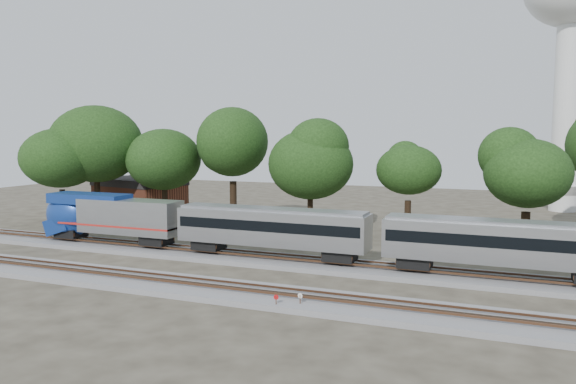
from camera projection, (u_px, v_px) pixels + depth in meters
name	position (u px, v px, depth m)	size (l,w,h in m)	color
ground	(244.00, 279.00, 43.13)	(160.00, 160.00, 0.00)	#383328
track_far	(274.00, 260.00, 48.64)	(160.00, 5.00, 0.73)	slate
track_near	(218.00, 290.00, 39.41)	(160.00, 5.00, 0.73)	slate
switch_stand_red	(276.00, 300.00, 35.47)	(0.32, 0.08, 1.02)	#512D19
switch_stand_white	(300.00, 299.00, 35.59)	(0.34, 0.12, 1.09)	#512D19
switch_lever	(292.00, 306.00, 35.98)	(0.50, 0.30, 0.30)	#512D19
water_tower	(572.00, 15.00, 78.64)	(13.51, 13.51, 37.40)	silver
brick_building	(140.00, 197.00, 75.38)	(12.29, 9.83, 5.25)	brown
tree_0	(61.00, 158.00, 67.40)	(8.39, 8.39, 11.82)	black
tree_1	(96.00, 144.00, 68.99)	(10.07, 10.07, 14.20)	black
tree_2	(164.00, 160.00, 68.32)	(8.17, 8.17, 11.52)	black
tree_3	(233.00, 142.00, 66.65)	(10.36, 10.36, 14.60)	black
tree_4	(310.00, 164.00, 61.90)	(7.93, 7.93, 11.18)	black
tree_5	(409.00, 170.00, 60.65)	(7.37, 7.37, 10.40)	black
tree_6	(528.00, 174.00, 50.46)	(7.73, 7.73, 10.90)	black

